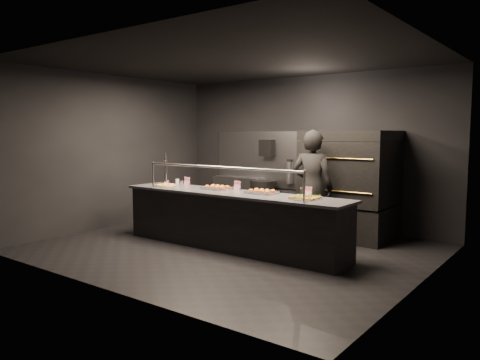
{
  "coord_description": "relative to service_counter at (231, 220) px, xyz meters",
  "views": [
    {
      "loc": [
        4.61,
        -5.89,
        1.88
      ],
      "look_at": [
        0.03,
        0.2,
        1.1
      ],
      "focal_mm": 35.0,
      "sensor_mm": 36.0,
      "label": 1
    }
  ],
  "objects": [
    {
      "name": "room",
      "position": [
        -0.02,
        0.05,
        1.03
      ],
      "size": [
        6.04,
        6.0,
        3.0
      ],
      "color": "black",
      "rests_on": "ground"
    },
    {
      "name": "service_counter",
      "position": [
        0.0,
        0.0,
        0.0
      ],
      "size": [
        4.1,
        0.78,
        1.37
      ],
      "color": "black",
      "rests_on": "ground"
    },
    {
      "name": "pizza_oven",
      "position": [
        1.2,
        1.9,
        0.5
      ],
      "size": [
        1.5,
        1.23,
        1.91
      ],
      "color": "black",
      "rests_on": "ground"
    },
    {
      "name": "prep_shelf",
      "position": [
        -1.6,
        2.32,
        -0.01
      ],
      "size": [
        1.2,
        0.35,
        0.9
      ],
      "primitive_type": "cube",
      "color": "#99999E",
      "rests_on": "ground"
    },
    {
      "name": "towel_dispenser",
      "position": [
        -0.9,
        2.39,
        1.09
      ],
      "size": [
        0.3,
        0.2,
        0.35
      ],
      "primitive_type": "cube",
      "color": "black",
      "rests_on": "room"
    },
    {
      "name": "fire_extinguisher",
      "position": [
        -0.35,
        2.4,
        0.6
      ],
      "size": [
        0.14,
        0.14,
        0.51
      ],
      "color": "#B2B2B7",
      "rests_on": "room"
    },
    {
      "name": "beer_tap",
      "position": [
        -1.6,
        0.1,
        0.63
      ],
      "size": [
        0.16,
        0.22,
        0.61
      ],
      "color": "silver",
      "rests_on": "service_counter"
    },
    {
      "name": "round_pizza",
      "position": [
        -1.45,
        -0.05,
        0.47
      ],
      "size": [
        0.4,
        0.4,
        0.03
      ],
      "color": "silver",
      "rests_on": "service_counter"
    },
    {
      "name": "slider_tray_a",
      "position": [
        -0.41,
        0.14,
        0.48
      ],
      "size": [
        0.53,
        0.44,
        0.07
      ],
      "color": "silver",
      "rests_on": "service_counter"
    },
    {
      "name": "slider_tray_b",
      "position": [
        0.5,
        0.14,
        0.48
      ],
      "size": [
        0.48,
        0.36,
        0.07
      ],
      "color": "silver",
      "rests_on": "service_counter"
    },
    {
      "name": "square_pizza",
      "position": [
        1.34,
        0.03,
        0.47
      ],
      "size": [
        0.48,
        0.48,
        0.05
      ],
      "color": "silver",
      "rests_on": "service_counter"
    },
    {
      "name": "condiment_jar",
      "position": [
        -1.37,
        0.2,
        0.51
      ],
      "size": [
        0.17,
        0.07,
        0.11
      ],
      "color": "silver",
      "rests_on": "service_counter"
    },
    {
      "name": "tent_cards",
      "position": [
        -0.03,
        0.28,
        0.53
      ],
      "size": [
        2.61,
        0.04,
        0.15
      ],
      "color": "white",
      "rests_on": "service_counter"
    },
    {
      "name": "trash_bin",
      "position": [
        -0.9,
        2.22,
        -0.03
      ],
      "size": [
        0.52,
        0.52,
        0.87
      ],
      "primitive_type": "cylinder",
      "color": "black",
      "rests_on": "ground"
    },
    {
      "name": "worker",
      "position": [
        0.94,
        0.99,
        0.5
      ],
      "size": [
        0.76,
        0.55,
        1.92
      ],
      "primitive_type": "imported",
      "rotation": [
        0.0,
        0.0,
        3.28
      ],
      "color": "black",
      "rests_on": "ground"
    }
  ]
}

